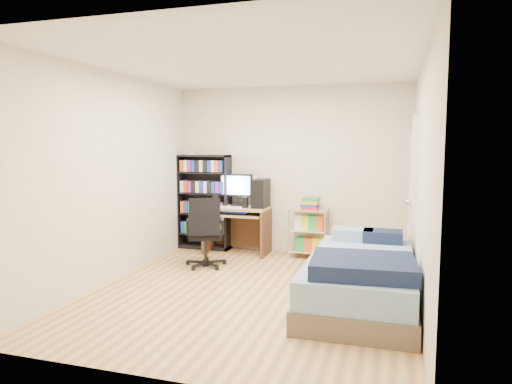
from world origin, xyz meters
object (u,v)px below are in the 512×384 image
(computer_desk, at_px, (244,211))
(office_chair, at_px, (206,245))
(media_shelf, at_px, (204,201))
(bed, at_px, (361,277))

(computer_desk, bearing_deg, office_chair, -104.84)
(office_chair, bearing_deg, media_shelf, 93.45)
(media_shelf, relative_size, computer_desk, 1.29)
(computer_desk, xyz_separation_m, bed, (1.85, -1.74, -0.37))
(office_chair, height_order, bed, office_chair)
(media_shelf, bearing_deg, bed, -35.88)
(media_shelf, xyz_separation_m, computer_desk, (0.69, -0.11, -0.11))
(bed, bearing_deg, media_shelf, 144.12)
(computer_desk, distance_m, office_chair, 1.00)
(media_shelf, bearing_deg, computer_desk, -8.68)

